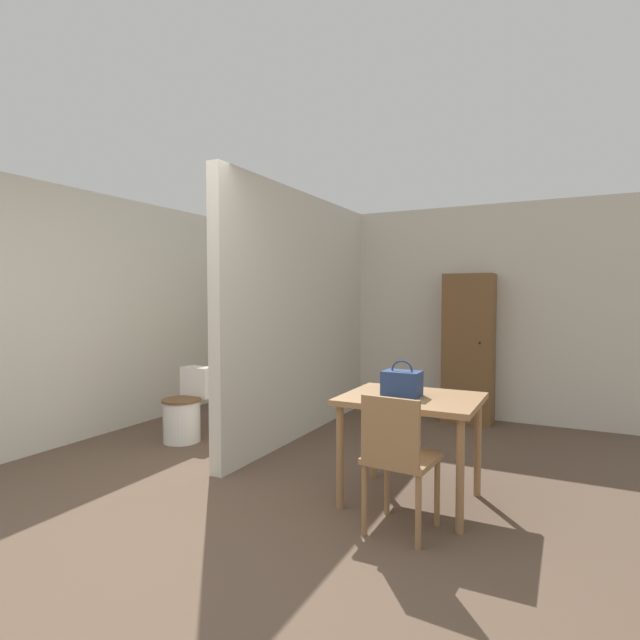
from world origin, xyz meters
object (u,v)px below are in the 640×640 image
Objects in this scene: dining_table at (411,410)px; toilet at (186,410)px; wooden_cabinet at (469,348)px; handbag at (402,383)px; wooden_chair at (398,456)px.

dining_table reaches higher than toilet.
handbag is at bearing -90.21° from wooden_cabinet.
handbag is (2.38, -0.47, 0.54)m from toilet.
handbag reaches higher than wooden_chair.
dining_table is at bearing -88.73° from wooden_cabinet.
dining_table is 0.54m from wooden_chair.
wooden_cabinet is at bearing 96.74° from wooden_chair.
dining_table is at bearing 15.05° from handbag.
dining_table is 1.07× the size of wooden_chair.
dining_table is 2.51m from toilet.
toilet is at bearing 169.53° from dining_table.
handbag is 2.49m from wooden_cabinet.
dining_table is 0.54× the size of wooden_cabinet.
wooden_chair is at bearing -82.56° from dining_table.
wooden_cabinet is at bearing 91.27° from dining_table.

